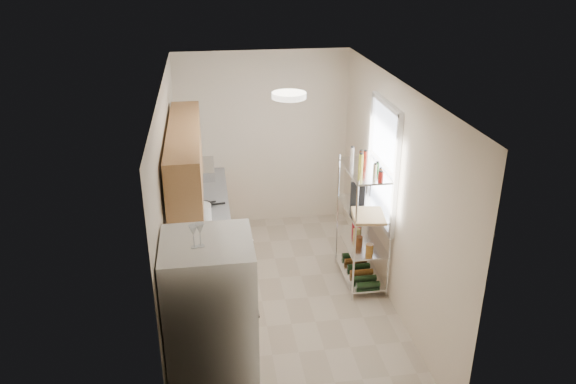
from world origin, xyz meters
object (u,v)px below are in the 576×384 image
at_px(rice_cooker, 200,214).
at_px(cutting_board, 369,216).
at_px(refrigerator, 212,334).
at_px(frying_pan_large, 195,204).
at_px(espresso_machine, 358,188).

relative_size(rice_cooker, cutting_board, 0.58).
bearing_deg(refrigerator, frying_pan_large, 93.31).
xyz_separation_m(refrigerator, cutting_board, (1.86, 1.74, 0.14)).
bearing_deg(cutting_board, rice_cooker, 168.72).
relative_size(refrigerator, rice_cooker, 6.61).
bearing_deg(rice_cooker, frying_pan_large, 98.55).
distance_m(refrigerator, espresso_machine, 2.93).
distance_m(refrigerator, frying_pan_large, 2.60).
relative_size(frying_pan_large, cutting_board, 0.50).
bearing_deg(frying_pan_large, refrigerator, -95.25).
distance_m(rice_cooker, cutting_board, 1.98).
bearing_deg(espresso_machine, refrigerator, -110.87).
xyz_separation_m(rice_cooker, cutting_board, (1.94, -0.39, 0.02)).
bearing_deg(refrigerator, espresso_machine, 50.16).
bearing_deg(frying_pan_large, espresso_machine, -18.58).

